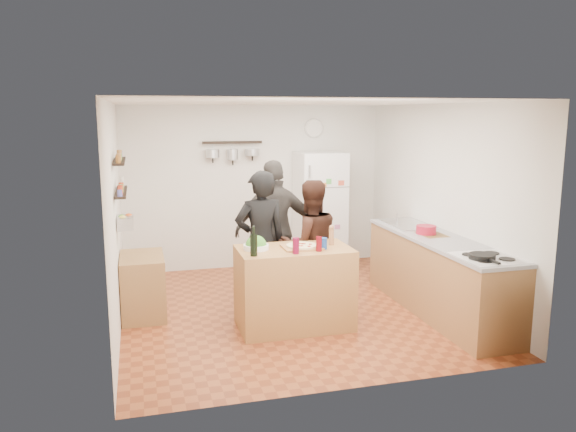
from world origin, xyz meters
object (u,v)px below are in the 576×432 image
object	(u,v)px
person_center	(310,245)
counter_run	(438,276)
pepper_mill	(331,237)
skillet	(482,256)
salt_canister	(324,243)
wall_clock	(314,128)
prep_island	(294,288)
wine_bottle	(254,245)
fridge	(320,211)
side_table	(143,286)
red_bowl	(426,230)
person_left	(261,242)
person_back	(275,230)
salad_bowl	(256,247)

from	to	relation	value
person_center	counter_run	xyz separation A→B (m)	(1.46, -0.53, -0.35)
pepper_mill	skillet	distance (m)	1.63
salt_canister	wall_clock	size ratio (longest dim) A/B	0.41
prep_island	counter_run	distance (m)	1.81
wine_bottle	fridge	world-z (taller)	fridge
side_table	prep_island	bearing A→B (deg)	-26.34
red_bowl	skillet	bearing A→B (deg)	-92.30
person_left	wall_clock	bearing A→B (deg)	-126.68
skillet	pepper_mill	bearing A→B (deg)	140.62
wine_bottle	red_bowl	size ratio (longest dim) A/B	0.94
skillet	side_table	bearing A→B (deg)	151.82
skillet	fridge	xyz separation A→B (m)	(-0.65, 3.29, -0.05)
red_bowl	fridge	bearing A→B (deg)	108.88
salt_canister	person_back	distance (m)	1.22
salad_bowl	red_bowl	size ratio (longest dim) A/B	1.14
wine_bottle	pepper_mill	world-z (taller)	wine_bottle
person_left	skillet	bearing A→B (deg)	136.86
salt_canister	person_back	size ratio (longest dim) A/B	0.07
prep_island	wall_clock	world-z (taller)	wall_clock
counter_run	red_bowl	distance (m)	0.58
salt_canister	counter_run	xyz separation A→B (m)	(1.51, 0.13, -0.52)
counter_run	wall_clock	xyz separation A→B (m)	(-0.75, 2.63, 1.70)
prep_island	person_back	world-z (taller)	person_back
salad_bowl	counter_run	xyz separation A→B (m)	(2.23, -0.04, -0.49)
pepper_mill	side_table	xyz separation A→B (m)	(-2.08, 0.76, -0.63)
salt_canister	skillet	distance (m)	1.65
salt_canister	person_back	world-z (taller)	person_back
red_bowl	salt_canister	bearing A→B (deg)	-165.28
wine_bottle	red_bowl	xyz separation A→B (m)	(2.26, 0.48, -0.05)
person_back	counter_run	size ratio (longest dim) A/B	0.68
wall_clock	salad_bowl	bearing A→B (deg)	-119.68
wall_clock	wine_bottle	bearing A→B (deg)	-118.55
wine_bottle	wall_clock	distance (m)	3.44
red_bowl	wall_clock	size ratio (longest dim) A/B	0.81
salad_bowl	fridge	distance (m)	2.70
wine_bottle	skillet	distance (m)	2.33
person_center	skillet	size ratio (longest dim) A/B	6.03
pepper_mill	person_back	xyz separation A→B (m)	(-0.40, 1.02, -0.10)
person_left	counter_run	bearing A→B (deg)	159.70
counter_run	wall_clock	world-z (taller)	wall_clock
salt_canister	wall_clock	world-z (taller)	wall_clock
person_center	counter_run	distance (m)	1.59
wine_bottle	counter_run	bearing A→B (deg)	5.68
red_bowl	prep_island	bearing A→B (deg)	-171.50
wine_bottle	person_back	world-z (taller)	person_back
wine_bottle	person_back	distance (m)	1.41
person_left	wall_clock	xyz separation A→B (m)	(1.30, 2.03, 1.29)
person_left	person_center	distance (m)	0.60
person_left	wine_bottle	bearing A→B (deg)	69.15
prep_island	person_back	bearing A→B (deg)	87.50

